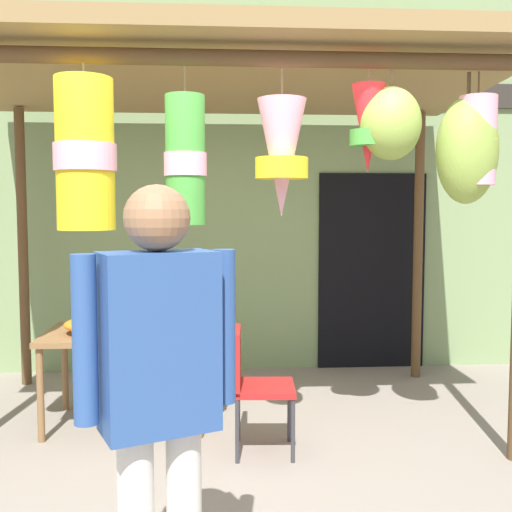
# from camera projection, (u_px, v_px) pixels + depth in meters

# --- Properties ---
(ground_plane) EXTENTS (30.00, 30.00, 0.00)m
(ground_plane) POSITION_uv_depth(u_px,v_px,m) (234.00, 463.00, 3.91)
(ground_plane) COLOR gray
(shop_facade) EXTENTS (11.55, 0.29, 4.49)m
(shop_facade) POSITION_uv_depth(u_px,v_px,m) (227.00, 150.00, 6.15)
(shop_facade) COLOR #7A9360
(shop_facade) RESTS_ON ground_plane
(market_stall_canopy) EXTENTS (4.23, 2.47, 2.78)m
(market_stall_canopy) POSITION_uv_depth(u_px,v_px,m) (235.00, 100.00, 4.38)
(market_stall_canopy) COLOR brown
(market_stall_canopy) RESTS_ON ground_plane
(display_table) EXTENTS (1.21, 0.79, 0.72)m
(display_table) POSITION_uv_depth(u_px,v_px,m) (127.00, 340.00, 4.60)
(display_table) COLOR brown
(display_table) RESTS_ON ground_plane
(flower_heap_on_table) EXTENTS (0.75, 0.53, 0.14)m
(flower_heap_on_table) POSITION_uv_depth(u_px,v_px,m) (117.00, 324.00, 4.50)
(flower_heap_on_table) COLOR orange
(flower_heap_on_table) RESTS_ON display_table
(folding_chair) EXTENTS (0.42, 0.42, 0.84)m
(folding_chair) POSITION_uv_depth(u_px,v_px,m) (253.00, 379.00, 4.06)
(folding_chair) COLOR #AD1E1E
(folding_chair) RESTS_ON ground_plane
(customer_foreground) EXTENTS (0.55, 0.36, 1.73)m
(customer_foreground) POSITION_uv_depth(u_px,v_px,m) (159.00, 382.00, 2.15)
(customer_foreground) COLOR silver
(customer_foreground) RESTS_ON ground_plane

